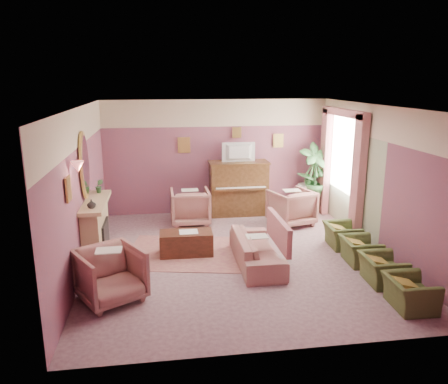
{
  "coord_description": "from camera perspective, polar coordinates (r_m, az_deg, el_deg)",
  "views": [
    {
      "loc": [
        -1.36,
        -7.59,
        3.25
      ],
      "look_at": [
        -0.19,
        0.4,
        1.17
      ],
      "focal_mm": 35.0,
      "sensor_mm": 36.0,
      "label": 1
    }
  ],
  "objects": [
    {
      "name": "table_paper",
      "position": [
        8.35,
        -4.65,
        -5.2
      ],
      "size": [
        0.35,
        0.28,
        0.01
      ],
      "primitive_type": "cube",
      "color": "white",
      "rests_on": "coffee_table"
    },
    {
      "name": "picture_rail_band",
      "position": [
        10.7,
        -1.0,
        10.27
      ],
      "size": [
        5.5,
        0.01,
        0.65
      ],
      "primitive_type": "cube",
      "color": "beige",
      "rests_on": "wall_back"
    },
    {
      "name": "olive_chair_a",
      "position": [
        7.05,
        23.15,
        -11.46
      ],
      "size": [
        0.51,
        0.72,
        0.62
      ],
      "primitive_type": "imported",
      "color": "#4B5A2A",
      "rests_on": "floor"
    },
    {
      "name": "window_blind",
      "position": [
        10.13,
        15.5,
        5.1
      ],
      "size": [
        0.03,
        1.4,
        1.8
      ],
      "primitive_type": "cube",
      "color": "beige",
      "rests_on": "wall_right"
    },
    {
      "name": "floral_armchair_right",
      "position": [
        10.15,
        8.79,
        -1.73
      ],
      "size": [
        0.87,
        0.87,
        0.91
      ],
      "primitive_type": "imported",
      "color": "#A87268",
      "rests_on": "floor"
    },
    {
      "name": "side_table",
      "position": [
        11.24,
        10.86,
        -0.78
      ],
      "size": [
        0.52,
        0.52,
        0.7
      ],
      "primitive_type": "cylinder",
      "color": "silver",
      "rests_on": "floor"
    },
    {
      "name": "mantel_plant",
      "position": [
        8.65,
        -15.98,
        0.76
      ],
      "size": [
        0.16,
        0.16,
        0.28
      ],
      "primitive_type": "imported",
      "color": "#326534",
      "rests_on": "mantel_shelf"
    },
    {
      "name": "curtain_left",
      "position": [
        9.34,
        17.12,
        1.73
      ],
      "size": [
        0.16,
        0.34,
        2.6
      ],
      "primitive_type": "cube",
      "color": "#B3686D",
      "rests_on": "floor"
    },
    {
      "name": "side_plant_small",
      "position": [
        11.08,
        11.73,
        1.55
      ],
      "size": [
        0.16,
        0.16,
        0.28
      ],
      "primitive_type": "imported",
      "color": "#326534",
      "rests_on": "side_table"
    },
    {
      "name": "print_left_wall",
      "position": [
        6.71,
        -19.66,
        0.38
      ],
      "size": [
        0.03,
        0.28,
        0.36
      ],
      "primitive_type": "cube",
      "color": "#D3B659",
      "rests_on": "wall_left"
    },
    {
      "name": "television",
      "position": [
        10.52,
        1.99,
        5.4
      ],
      "size": [
        0.8,
        0.12,
        0.48
      ],
      "primitive_type": "imported",
      "color": "black",
      "rests_on": "piano"
    },
    {
      "name": "wall_back",
      "position": [
        10.84,
        -0.98,
        4.6
      ],
      "size": [
        5.5,
        0.02,
        2.8
      ],
      "primitive_type": "cube",
      "color": "#694362",
      "rests_on": "floor"
    },
    {
      "name": "mantel_vase",
      "position": [
        7.66,
        -16.93,
        -1.51
      ],
      "size": [
        0.16,
        0.16,
        0.16
      ],
      "primitive_type": "imported",
      "color": "beige",
      "rests_on": "mantel_shelf"
    },
    {
      "name": "ceiling",
      "position": [
        7.73,
        1.88,
        11.07
      ],
      "size": [
        5.5,
        6.0,
        0.01
      ],
      "primitive_type": "cube",
      "color": "white",
      "rests_on": "wall_back"
    },
    {
      "name": "mantel_shelf",
      "position": [
        8.17,
        -16.45,
        -1.3
      ],
      "size": [
        0.4,
        1.55,
        0.07
      ],
      "primitive_type": "cube",
      "color": "tan",
      "rests_on": "fireplace_surround"
    },
    {
      "name": "hearth",
      "position": [
        8.5,
        -14.77,
        -8.47
      ],
      "size": [
        0.55,
        1.5,
        0.02
      ],
      "primitive_type": "cube",
      "color": "tan",
      "rests_on": "floor"
    },
    {
      "name": "fire_ember",
      "position": [
        8.43,
        -15.27,
        -7.17
      ],
      "size": [
        0.06,
        0.54,
        0.1
      ],
      "primitive_type": "cube",
      "color": "#E6481D",
      "rests_on": "floor"
    },
    {
      "name": "piano",
      "position": [
        10.76,
        1.89,
        0.44
      ],
      "size": [
        1.4,
        0.6,
        1.3
      ],
      "primitive_type": "cube",
      "color": "#4E3119",
      "rests_on": "floor"
    },
    {
      "name": "sofa_throw",
      "position": [
        7.97,
        7.14,
        -5.12
      ],
      "size": [
        0.09,
        1.39,
        0.51
      ],
      "primitive_type": "cube",
      "color": "#B3686D",
      "rests_on": "sofa"
    },
    {
      "name": "mirror_frame",
      "position": [
        8.04,
        -17.78,
        3.34
      ],
      "size": [
        0.04,
        0.72,
        1.2
      ],
      "primitive_type": "ellipsoid",
      "color": "#D3B659",
      "rests_on": "wall_left"
    },
    {
      "name": "wall_front",
      "position": [
        5.14,
        7.71,
        -6.84
      ],
      "size": [
        5.5,
        0.02,
        2.8
      ],
      "primitive_type": "cube",
      "color": "#694362",
      "rests_on": "floor"
    },
    {
      "name": "floral_armchair_left",
      "position": [
        10.1,
        -4.45,
        -1.69
      ],
      "size": [
        0.87,
        0.87,
        0.91
      ],
      "primitive_type": "imported",
      "color": "#A87268",
      "rests_on": "floor"
    },
    {
      "name": "area_rug",
      "position": [
        8.56,
        -4.16,
        -7.9
      ],
      "size": [
        2.8,
        2.25,
        0.01
      ],
      "primitive_type": "cube",
      "rotation": [
        0.0,
        0.0,
        -0.19
      ],
      "color": "#A3615D",
      "rests_on": "floor"
    },
    {
      "name": "curtain_right",
      "position": [
        11.0,
        13.08,
        3.84
      ],
      "size": [
        0.16,
        0.34,
        2.6
      ],
      "primitive_type": "cube",
      "color": "#B3686D",
      "rests_on": "floor"
    },
    {
      "name": "piano_keyshelf",
      "position": [
        10.41,
        2.24,
        0.35
      ],
      "size": [
        1.3,
        0.12,
        0.06
      ],
      "primitive_type": "cube",
      "color": "#4E3119",
      "rests_on": "piano"
    },
    {
      "name": "floral_armchair_front",
      "position": [
        6.86,
        -14.64,
        -10.13
      ],
      "size": [
        0.87,
        0.87,
        0.91
      ],
      "primitive_type": "imported",
      "color": "#A87268",
      "rests_on": "floor"
    },
    {
      "name": "floor",
      "position": [
        8.37,
        1.72,
        -8.43
      ],
      "size": [
        5.5,
        6.0,
        0.01
      ],
      "primitive_type": "cube",
      "color": "gray",
      "rests_on": "ground"
    },
    {
      "name": "olive_chair_d",
      "position": [
        9.06,
        15.16,
        -5.03
      ],
      "size": [
        0.51,
        0.72,
        0.62
      ],
      "primitive_type": "imported",
      "color": "#4B5A2A",
      "rests_on": "floor"
    },
    {
      "name": "pelmet",
      "position": [
        10.0,
        15.41,
        9.96
      ],
      "size": [
        0.16,
        2.2,
        0.16
      ],
      "primitive_type": "cube",
      "color": "#B3686D",
      "rests_on": "wall_right"
    },
    {
      "name": "print_back_right",
      "position": [
        11.05,
        7.09,
        6.67
      ],
      "size": [
        0.26,
        0.03,
        0.34
      ],
      "primitive_type": "cube",
      "color": "#D3B659",
      "rests_on": "wall_back"
    },
    {
      "name": "wall_right",
      "position": [
        8.83,
        19.66,
        1.48
      ],
      "size": [
        0.02,
        6.0,
        2.8
      ],
      "primitive_type": "cube",
      "color": "#694362",
      "rests_on": "floor"
    },
    {
      "name": "stripe_panel",
      "position": [
        10.03,
        16.01,
        1.34
      ],
      "size": [
        0.01,
        3.0,
        2.15
      ],
      "primitive_type": "cube",
      "color": "#A5B18C",
      "rests_on": "wall_right"
    },
    {
      "name": "olive_chair_c",
      "position": [
        8.36,
        17.37,
        -6.84
      ],
      "size": [
        0.51,
        0.72,
        0.62
      ],
      "primitive_type": "imported",
      "color": "#4B5A2A",
      "rests_on": "floor"
    },
    {
      "name": "mirror_glass",
      "position": [
        8.04,
        -17.6,
        3.34
      ],
      "size": [
        0.01,
        0.6,
        1.06
      ],
      "primitive_type": "ellipsoid",
      "color": "white",
      "rests_on": "wall_left"
    },
    {
      "name": "print_back_mid",
      "position": [
        10.79,
        1.69,
        7.77
      ],
      "size": [
        0.22,
        0.03,
        0.26
      ],
      "primitive_type": "cube",
      "color": "#D3B659",
      "rests_on": "wall_back"
    },
    {
      "name": "coffee_table",
      "position": [
        8.42,
        -4.96,
        -6.68
      ],
      "size": [
        1.01,
        0.52,
        0.45
      ],
      "primitive_type": "cube",
      "rotation": [
        0.0,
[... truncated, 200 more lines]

